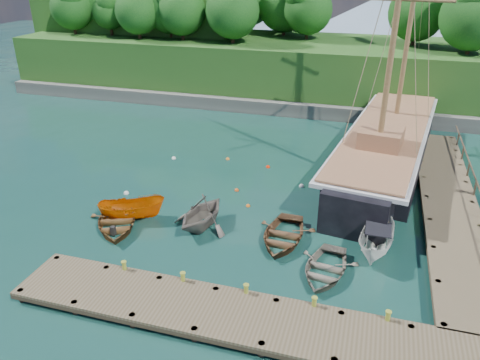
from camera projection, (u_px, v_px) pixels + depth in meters
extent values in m
plane|color=#143B31|center=(237.00, 237.00, 25.81)|extent=(160.00, 160.00, 0.00)
cube|color=brown|center=(237.00, 315.00, 19.44)|extent=(20.00, 3.20, 0.12)
cube|color=#2E2318|center=(237.00, 318.00, 19.50)|extent=(20.00, 3.20, 0.20)
cylinder|color=#2E2318|center=(23.00, 300.00, 21.03)|extent=(0.28, 0.28, 1.10)
cylinder|color=#2E2318|center=(58.00, 267.00, 23.28)|extent=(0.28, 0.28, 1.10)
cube|color=brown|center=(449.00, 200.00, 28.66)|extent=(3.20, 24.00, 0.12)
cube|color=#2E2318|center=(448.00, 202.00, 28.73)|extent=(3.20, 24.00, 0.20)
cylinder|color=#2E2318|center=(442.00, 334.00, 19.09)|extent=(0.28, 0.28, 1.10)
cylinder|color=#2E2318|center=(417.00, 141.00, 39.33)|extent=(0.28, 0.28, 1.10)
cylinder|color=#2E2318|center=(450.00, 144.00, 38.66)|extent=(0.28, 0.28, 1.10)
cylinder|color=olive|center=(126.00, 280.00, 22.43)|extent=(0.26, 0.26, 0.45)
cylinder|color=olive|center=(184.00, 291.00, 21.65)|extent=(0.26, 0.26, 0.45)
cylinder|color=olive|center=(246.00, 303.00, 20.88)|extent=(0.26, 0.26, 0.45)
cylinder|color=olive|center=(313.00, 317.00, 20.10)|extent=(0.26, 0.26, 0.45)
cylinder|color=olive|center=(385.00, 331.00, 19.33)|extent=(0.26, 0.26, 0.45)
imported|color=brown|center=(117.00, 227.00, 26.79)|extent=(4.91, 5.48, 0.94)
imported|color=#665D54|center=(202.00, 226.00, 26.88)|extent=(4.11, 4.52, 2.05)
imported|color=brown|center=(282.00, 241.00, 25.50)|extent=(3.32, 4.56, 0.93)
imported|color=#726B5C|center=(324.00, 274.00, 22.85)|extent=(3.40, 4.41, 0.85)
imported|color=#BF5401|center=(133.00, 219.00, 27.65)|extent=(4.12, 2.89, 1.49)
imported|color=silver|center=(375.00, 252.00, 24.52)|extent=(2.15, 4.51, 1.68)
cube|color=black|center=(385.00, 154.00, 34.51)|extent=(7.49, 16.83, 3.38)
cube|color=black|center=(403.00, 115.00, 43.09)|extent=(3.59, 5.46, 3.04)
cube|color=black|center=(359.00, 209.00, 26.89)|extent=(4.24, 4.65, 3.21)
cube|color=silver|center=(388.00, 133.00, 33.81)|extent=(8.26, 21.90, 0.25)
cube|color=brown|center=(388.00, 130.00, 33.71)|extent=(7.72, 21.37, 0.12)
cube|color=brown|center=(381.00, 137.00, 30.59)|extent=(3.03, 3.34, 1.20)
cylinder|color=brown|center=(413.00, 74.00, 44.77)|extent=(1.20, 6.86, 1.69)
cylinder|color=brown|center=(397.00, 15.00, 26.73)|extent=(0.36, 0.36, 16.51)
sphere|color=silver|center=(126.00, 194.00, 30.60)|extent=(0.35, 0.35, 0.35)
sphere|color=#D55017|center=(237.00, 191.00, 30.99)|extent=(0.29, 0.29, 0.29)
sphere|color=orange|center=(248.00, 206.00, 29.04)|extent=(0.27, 0.27, 0.27)
sphere|color=silver|center=(302.00, 187.00, 31.54)|extent=(0.35, 0.35, 0.35)
sphere|color=orange|center=(228.00, 159.00, 35.80)|extent=(0.29, 0.29, 0.29)
sphere|color=#F52200|center=(268.00, 167.00, 34.44)|extent=(0.30, 0.30, 0.30)
sphere|color=white|center=(174.00, 159.00, 35.93)|extent=(0.32, 0.32, 0.32)
sphere|color=#E2570F|center=(300.00, 222.00, 27.32)|extent=(0.28, 0.28, 0.28)
cube|color=#474744|center=(230.00, 101.00, 48.38)|extent=(50.00, 4.00, 1.40)
cube|color=#214E19|center=(246.00, 66.00, 52.54)|extent=(50.00, 14.00, 6.00)
cube|color=#214E19|center=(148.00, 37.00, 58.76)|extent=(24.00, 12.00, 10.00)
cylinder|color=#382616|center=(171.00, 31.00, 51.41)|extent=(0.36, 0.36, 1.40)
sphere|color=#154919|center=(170.00, 8.00, 50.38)|extent=(5.42, 5.42, 5.42)
cylinder|color=#382616|center=(183.00, 33.00, 49.79)|extent=(0.36, 0.36, 1.40)
sphere|color=#154919|center=(182.00, 11.00, 48.82)|extent=(5.02, 5.02, 5.02)
cylinder|color=#382616|center=(75.00, 28.00, 53.70)|extent=(0.36, 0.36, 1.40)
sphere|color=#154919|center=(72.00, 8.00, 52.77)|extent=(4.79, 4.79, 4.79)
cylinder|color=#382616|center=(159.00, 22.00, 58.38)|extent=(0.36, 0.36, 1.40)
cylinder|color=#382616|center=(469.00, 46.00, 42.40)|extent=(0.36, 0.36, 1.40)
sphere|color=#154919|center=(475.00, 16.00, 41.28)|extent=(6.00, 6.00, 6.00)
cylinder|color=#382616|center=(106.00, 25.00, 55.77)|extent=(0.36, 0.36, 1.40)
sphere|color=#154919|center=(103.00, 2.00, 54.67)|extent=(5.89, 5.89, 5.89)
cylinder|color=#382616|center=(307.00, 32.00, 50.35)|extent=(0.36, 0.36, 1.40)
sphere|color=#154919|center=(308.00, 10.00, 49.37)|extent=(5.13, 5.13, 5.13)
cylinder|color=#382616|center=(156.00, 21.00, 59.23)|extent=(0.36, 0.36, 1.40)
sphere|color=#154919|center=(155.00, 3.00, 58.29)|extent=(4.80, 4.80, 4.80)
cylinder|color=#382616|center=(228.00, 31.00, 51.68)|extent=(0.36, 0.36, 1.40)
sphere|color=#154919|center=(228.00, 6.00, 50.59)|extent=(5.82, 5.82, 5.82)
cylinder|color=#382616|center=(284.00, 29.00, 52.97)|extent=(0.36, 0.36, 1.40)
sphere|color=#154919|center=(285.00, 4.00, 51.85)|extent=(6.05, 6.05, 6.05)
cylinder|color=#382616|center=(469.00, 45.00, 43.22)|extent=(0.36, 0.36, 1.40)
sphere|color=#154919|center=(474.00, 20.00, 42.29)|extent=(4.77, 4.77, 4.77)
cylinder|color=#382616|center=(233.00, 36.00, 48.10)|extent=(0.36, 0.36, 1.40)
sphere|color=#154919|center=(233.00, 11.00, 47.06)|extent=(5.47, 5.47, 5.47)
cylinder|color=#382616|center=(413.00, 38.00, 46.83)|extent=(0.36, 0.36, 1.40)
sphere|color=#154919|center=(417.00, 12.00, 45.78)|extent=(5.55, 5.55, 5.55)
cylinder|color=#382616|center=(248.00, 22.00, 58.19)|extent=(0.36, 0.36, 1.40)
cylinder|color=#382616|center=(111.00, 19.00, 61.21)|extent=(0.36, 0.36, 1.40)
sphere|color=#154919|center=(108.00, 0.00, 60.18)|extent=(5.41, 5.41, 5.41)
cylinder|color=#382616|center=(169.00, 26.00, 54.73)|extent=(0.36, 0.36, 1.40)
sphere|color=#154919|center=(167.00, 5.00, 53.69)|extent=(5.47, 5.47, 5.47)
cylinder|color=#382616|center=(111.00, 29.00, 52.86)|extent=(0.36, 0.36, 1.40)
sphere|color=#154919|center=(109.00, 12.00, 52.08)|extent=(3.77, 3.77, 3.77)
cylinder|color=#382616|center=(156.00, 26.00, 55.23)|extent=(0.36, 0.36, 1.40)
sphere|color=#154919|center=(154.00, 2.00, 54.11)|extent=(6.04, 6.04, 6.04)
cylinder|color=#382616|center=(283.00, 23.00, 57.61)|extent=(0.36, 0.36, 1.40)
sphere|color=#154919|center=(284.00, 1.00, 56.51)|extent=(5.89, 5.89, 5.89)
cylinder|color=#382616|center=(216.00, 29.00, 52.85)|extent=(0.36, 0.36, 1.40)
sphere|color=#154919|center=(216.00, 4.00, 51.72)|extent=(6.08, 6.08, 6.08)
cylinder|color=#382616|center=(121.00, 27.00, 54.15)|extent=(0.36, 0.36, 1.40)
sphere|color=#154919|center=(120.00, 9.00, 53.30)|extent=(4.25, 4.25, 4.25)
cylinder|color=#382616|center=(139.00, 32.00, 50.36)|extent=(0.36, 0.36, 1.40)
sphere|color=#154919|center=(137.00, 11.00, 49.43)|extent=(4.77, 4.77, 4.77)
cone|color=#728CA5|center=(470.00, 20.00, 79.28)|extent=(36.00, 36.00, 9.00)
cone|color=#728CA5|center=(378.00, 20.00, 83.37)|extent=(32.00, 32.00, 8.00)
cone|color=#728CA5|center=(195.00, 8.00, 91.98)|extent=(40.00, 40.00, 10.00)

